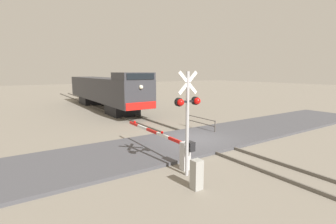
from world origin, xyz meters
TOP-DOWN VIEW (x-y plane):
  - ground_plane at (0.00, 0.00)m, footprint 160.00×160.00m
  - rail_track_left at (-0.72, 0.00)m, footprint 0.08×80.00m
  - rail_track_right at (0.72, 0.00)m, footprint 0.08×80.00m
  - road_surface at (0.00, 0.00)m, footprint 36.00×5.10m
  - locomotive at (0.00, 16.35)m, footprint 3.05×18.83m
  - crossing_signal at (-3.66, -3.84)m, footprint 1.18×0.33m
  - crossing_gate at (-3.34, -2.48)m, footprint 0.36×6.21m
  - utility_cabinet at (-4.11, -4.99)m, footprint 0.38×0.36m
  - guard_railing at (2.29, 2.12)m, footprint 0.08×3.05m

SIDE VIEW (x-z plane):
  - ground_plane at x=0.00m, z-range 0.00..0.00m
  - rail_track_left at x=-0.72m, z-range 0.00..0.15m
  - rail_track_right at x=0.72m, z-range 0.00..0.15m
  - road_surface at x=0.00m, z-range 0.00..0.16m
  - utility_cabinet at x=-4.11m, z-range 0.00..1.13m
  - guard_railing at x=2.29m, z-range 0.15..1.10m
  - crossing_gate at x=-3.34m, z-range 0.18..1.55m
  - locomotive at x=0.00m, z-range 0.07..4.31m
  - crossing_signal at x=-3.66m, z-range 0.56..4.92m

